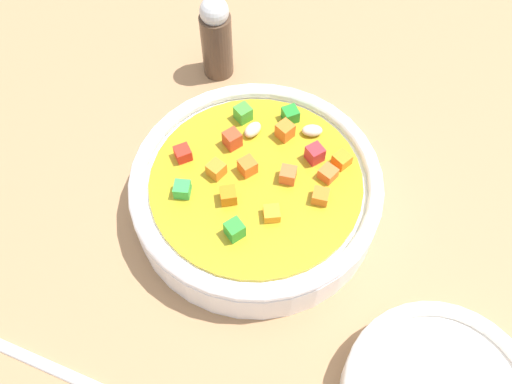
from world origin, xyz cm
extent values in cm
cube|color=#9E754F|center=(0.00, 0.00, -1.00)|extent=(140.00, 140.00, 2.00)
cylinder|color=white|center=(0.00, 0.00, 1.80)|extent=(20.94, 20.94, 3.59)
torus|color=white|center=(0.00, 0.00, 3.98)|extent=(20.98, 20.98, 1.29)
cylinder|color=#B2961E|center=(0.00, 0.00, 3.79)|extent=(17.66, 17.66, 0.40)
cube|color=orange|center=(-1.72, 2.31, 4.60)|extent=(1.39, 1.39, 1.21)
cube|color=green|center=(6.59, 0.75, 4.69)|extent=(1.76, 1.76, 1.40)
cube|color=orange|center=(1.29, -7.22, 4.52)|extent=(1.78, 1.78, 1.06)
cube|color=orange|center=(0.05, -2.62, 4.59)|extent=(1.57, 1.57, 1.19)
cube|color=green|center=(-4.88, 1.91, 4.72)|extent=(1.74, 1.74, 1.45)
cube|color=orange|center=(-3.45, -1.03, 4.44)|extent=(1.32, 1.32, 0.89)
cube|color=red|center=(2.66, 5.97, 4.55)|extent=(1.64, 1.64, 1.12)
ellipsoid|color=beige|center=(4.54, -5.11, 4.43)|extent=(1.23, 1.83, 0.88)
cube|color=#218B2B|center=(6.27, -3.37, 4.61)|extent=(1.61, 1.61, 1.23)
cube|color=orange|center=(4.45, -2.75, 4.71)|extent=(1.78, 1.78, 1.43)
cube|color=orange|center=(0.14, -5.91, 4.49)|extent=(1.79, 1.79, 1.00)
ellipsoid|color=beige|center=(4.90, -0.13, 4.48)|extent=(2.08, 2.03, 0.97)
cube|color=orange|center=(-2.13, -5.03, 4.49)|extent=(1.59, 1.59, 0.99)
cube|color=red|center=(1.88, -5.02, 4.72)|extent=(1.72, 1.72, 1.46)
cube|color=orange|center=(0.86, 3.22, 4.60)|extent=(1.79, 1.79, 1.21)
cube|color=orange|center=(0.98, 0.64, 4.65)|extent=(1.74, 1.74, 1.31)
cube|color=red|center=(3.77, 1.80, 4.74)|extent=(1.75, 1.75, 1.49)
cube|color=green|center=(-0.89, 5.97, 4.56)|extent=(1.46, 1.46, 1.13)
cylinder|color=silver|center=(-12.77, 17.09, 0.45)|extent=(5.68, 10.77, 0.90)
cylinder|color=#4C3828|center=(16.44, 2.93, 3.46)|extent=(3.08, 3.08, 6.93)
sphere|color=silver|center=(16.44, 2.93, 7.62)|extent=(2.78, 2.78, 2.78)
camera|label=1|loc=(-24.32, 1.40, 41.40)|focal=38.15mm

